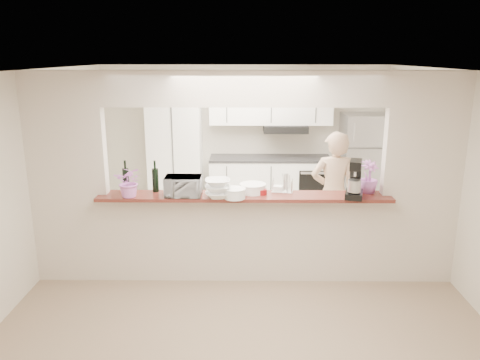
{
  "coord_description": "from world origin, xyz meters",
  "views": [
    {
      "loc": [
        0.01,
        -5.25,
        2.66
      ],
      "look_at": [
        -0.05,
        0.3,
        1.17
      ],
      "focal_mm": 35.0,
      "sensor_mm": 36.0,
      "label": 1
    }
  ],
  "objects_px": {
    "toaster_oven": "(183,186)",
    "stand_mixer": "(355,181)",
    "refrigerator": "(363,163)",
    "person": "(333,194)"
  },
  "relations": [
    {
      "from": "refrigerator",
      "to": "toaster_oven",
      "type": "distance_m",
      "value": 3.91
    },
    {
      "from": "stand_mixer",
      "to": "toaster_oven",
      "type": "bearing_deg",
      "value": 178.95
    },
    {
      "from": "refrigerator",
      "to": "stand_mixer",
      "type": "relative_size",
      "value": 3.89
    },
    {
      "from": "toaster_oven",
      "to": "stand_mixer",
      "type": "bearing_deg",
      "value": -0.76
    },
    {
      "from": "person",
      "to": "toaster_oven",
      "type": "bearing_deg",
      "value": 23.45
    },
    {
      "from": "toaster_oven",
      "to": "person",
      "type": "bearing_deg",
      "value": 25.63
    },
    {
      "from": "toaster_oven",
      "to": "stand_mixer",
      "type": "relative_size",
      "value": 0.95
    },
    {
      "from": "refrigerator",
      "to": "stand_mixer",
      "type": "bearing_deg",
      "value": -105.95
    },
    {
      "from": "toaster_oven",
      "to": "person",
      "type": "height_order",
      "value": "person"
    },
    {
      "from": "refrigerator",
      "to": "stand_mixer",
      "type": "xyz_separation_m",
      "value": [
        -0.8,
        -2.79,
        0.44
      ]
    }
  ]
}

